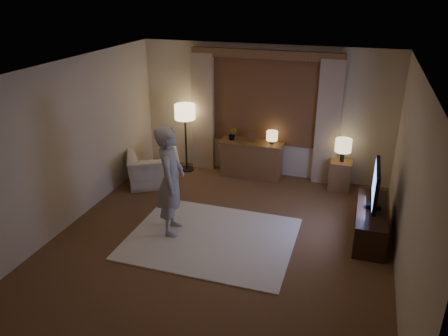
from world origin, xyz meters
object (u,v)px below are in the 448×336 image
at_px(sideboard, 251,160).
at_px(person, 171,181).
at_px(side_table, 340,175).
at_px(tv_stand, 370,222).
at_px(armchair, 154,170).

xyz_separation_m(sideboard, person, (-0.63, -2.47, 0.54)).
distance_m(side_table, person, 3.45).
bearing_deg(tv_stand, person, -165.00).
distance_m(armchair, tv_stand, 4.08).
height_order(side_table, tv_stand, side_table).
relative_size(armchair, side_table, 1.72).
distance_m(tv_stand, person, 3.13).
xyz_separation_m(sideboard, armchair, (-1.69, -0.98, -0.04)).
height_order(sideboard, tv_stand, sideboard).
bearing_deg(side_table, sideboard, 178.36).
xyz_separation_m(sideboard, side_table, (1.75, -0.05, -0.07)).
bearing_deg(armchair, person, 96.89).
bearing_deg(sideboard, side_table, -1.64).
distance_m(sideboard, tv_stand, 2.87).
bearing_deg(armchair, sideboard, -178.45).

